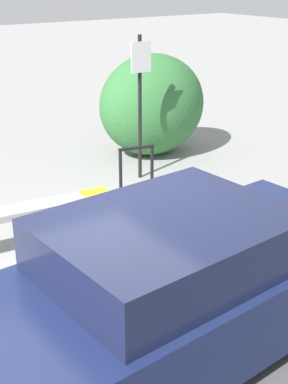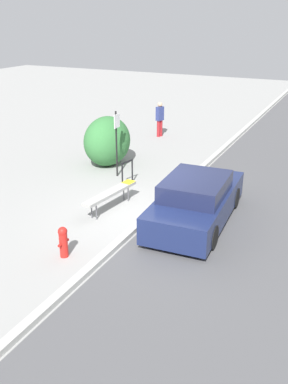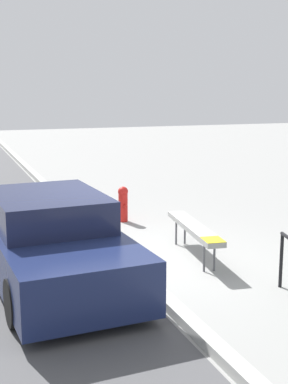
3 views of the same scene
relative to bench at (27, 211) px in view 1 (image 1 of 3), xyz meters
The scene contains 7 objects.
ground_plane 1.34m from the bench, 88.86° to the right, with size 60.00×60.00×0.00m, color gray.
curb 1.31m from the bench, 88.86° to the right, with size 60.00×0.20×0.13m.
bench is the anchor object (origin of this frame).
bike_rack 2.02m from the bench, 14.55° to the left, with size 0.55×0.17×0.83m.
sign_post 2.93m from the bench, 25.63° to the left, with size 0.36×0.08×2.30m.
shrub_hedge 4.08m from the bench, 31.96° to the left, with size 2.04×1.62×1.84m.
parked_car_near 2.52m from the bench, 82.57° to the right, with size 4.30×1.94×1.31m.
Camera 1 is at (-2.28, -4.38, 3.18)m, focal length 50.00 mm.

